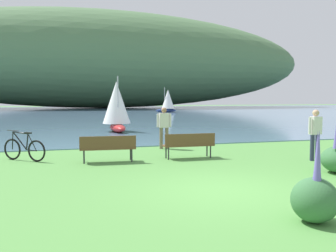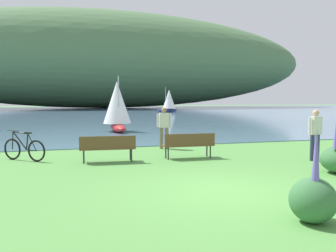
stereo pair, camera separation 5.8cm
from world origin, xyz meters
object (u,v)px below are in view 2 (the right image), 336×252
at_px(person_at_shoreline, 164,125).
at_px(park_bench_near_camera, 108,146).
at_px(bicycle_leaning_near_bench, 24,149).
at_px(sailboat_toward_hillside, 169,101).
at_px(person_on_the_grass, 315,132).
at_px(park_bench_further_along, 189,143).
at_px(sailboat_nearest_to_shore, 117,106).

bearing_deg(person_at_shoreline, park_bench_near_camera, -135.29).
bearing_deg(bicycle_leaning_near_bench, park_bench_near_camera, -22.54).
bearing_deg(sailboat_toward_hillside, person_on_the_grass, -99.51).
bearing_deg(sailboat_toward_hillside, park_bench_further_along, -105.27).
bearing_deg(bicycle_leaning_near_bench, park_bench_further_along, -11.32).
bearing_deg(person_on_the_grass, park_bench_near_camera, 166.79).
bearing_deg(sailboat_nearest_to_shore, person_at_shoreline, -84.19).
bearing_deg(person_at_shoreline, person_on_the_grass, -45.65).
xyz_separation_m(park_bench_further_along, sailboat_nearest_to_shore, (-0.98, 10.52, 1.11)).
xyz_separation_m(park_bench_near_camera, person_on_the_grass, (6.72, -1.58, 0.46)).
height_order(person_at_shoreline, person_on_the_grass, same).
height_order(park_bench_near_camera, person_at_shoreline, person_at_shoreline).
distance_m(person_at_shoreline, sailboat_toward_hillside, 38.66).
relative_size(bicycle_leaning_near_bench, sailboat_nearest_to_shore, 0.42).
bearing_deg(sailboat_toward_hillside, sailboat_nearest_to_shore, -112.05).
bearing_deg(park_bench_near_camera, person_on_the_grass, -13.21).
relative_size(person_at_shoreline, sailboat_toward_hillside, 0.46).
distance_m(park_bench_near_camera, bicycle_leaning_near_bench, 2.87).
bearing_deg(person_at_shoreline, sailboat_toward_hillside, 73.47).
height_order(person_at_shoreline, sailboat_toward_hillside, sailboat_toward_hillside).
height_order(park_bench_near_camera, person_on_the_grass, person_on_the_grass).
bearing_deg(person_on_the_grass, bicycle_leaning_near_bench, 164.05).
xyz_separation_m(person_on_the_grass, sailboat_toward_hillside, (6.91, 41.24, 0.80)).
xyz_separation_m(person_on_the_grass, sailboat_nearest_to_shore, (-4.89, 12.10, 0.66)).
height_order(park_bench_near_camera, sailboat_nearest_to_shore, sailboat_nearest_to_shore).
height_order(park_bench_further_along, sailboat_nearest_to_shore, sailboat_nearest_to_shore).
distance_m(sailboat_nearest_to_shore, sailboat_toward_hillside, 31.44).
bearing_deg(sailboat_toward_hillside, person_at_shoreline, -106.53).
distance_m(park_bench_near_camera, park_bench_further_along, 2.80).
bearing_deg(bicycle_leaning_near_bench, sailboat_nearest_to_shore, 64.59).
xyz_separation_m(park_bench_further_along, bicycle_leaning_near_bench, (-5.46, 1.09, -0.12)).
height_order(park_bench_near_camera, park_bench_further_along, same).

